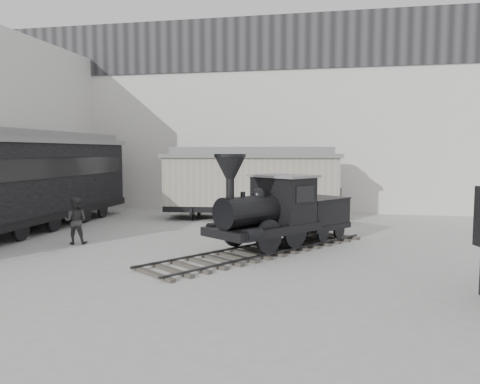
% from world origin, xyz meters
% --- Properties ---
extents(ground, '(90.00, 90.00, 0.00)m').
position_xyz_m(ground, '(0.00, 0.00, 0.00)').
color(ground, '#9E9E9B').
extents(north_wall, '(34.00, 2.51, 11.00)m').
position_xyz_m(north_wall, '(0.00, 14.98, 5.55)').
color(north_wall, silver).
rests_on(north_wall, ground).
extents(locomotive, '(7.06, 8.71, 3.28)m').
position_xyz_m(locomotive, '(1.54, 3.42, 1.21)').
color(locomotive, '#3B352F').
rests_on(locomotive, ground).
extents(boxcar, '(9.19, 3.65, 3.67)m').
position_xyz_m(boxcar, '(-0.63, 10.72, 1.92)').
color(boxcar, black).
rests_on(boxcar, ground).
extents(passenger_coach, '(3.27, 14.98, 4.01)m').
position_xyz_m(passenger_coach, '(-9.49, 4.70, 2.21)').
color(passenger_coach, black).
rests_on(passenger_coach, ground).
extents(visitor_a, '(0.63, 0.44, 1.67)m').
position_xyz_m(visitor_a, '(-8.61, 3.58, 0.84)').
color(visitor_a, silver).
rests_on(visitor_a, ground).
extents(visitor_b, '(0.98, 0.85, 1.73)m').
position_xyz_m(visitor_b, '(-5.94, 2.98, 0.87)').
color(visitor_b, '#343435').
rests_on(visitor_b, ground).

